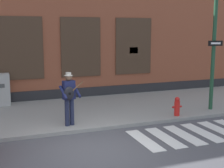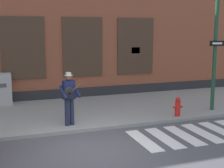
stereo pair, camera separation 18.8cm
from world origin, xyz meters
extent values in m
plane|color=#4C4C51|center=(0.00, 0.00, 0.00)|extent=(160.00, 160.00, 0.00)
cube|color=gray|center=(0.00, 3.96, 0.06)|extent=(28.00, 4.77, 0.12)
cube|color=brown|center=(0.00, 8.34, 3.88)|extent=(28.00, 4.00, 7.77)
cube|color=#28282B|center=(0.00, 6.32, 0.28)|extent=(28.00, 0.04, 0.55)
cube|color=#473323|center=(-1.32, 6.31, 2.44)|extent=(1.86, 0.06, 2.70)
cube|color=black|center=(-1.32, 6.30, 2.44)|extent=(1.74, 0.03, 2.58)
cube|color=#473323|center=(1.32, 6.31, 2.44)|extent=(1.86, 0.06, 2.70)
cube|color=black|center=(1.32, 6.30, 2.44)|extent=(1.74, 0.03, 2.58)
cube|color=#473323|center=(3.96, 6.31, 2.44)|extent=(1.86, 0.06, 2.70)
cube|color=black|center=(3.96, 6.30, 2.44)|extent=(1.74, 0.03, 2.58)
cube|color=yellow|center=(3.96, 6.29, 2.24)|extent=(0.44, 0.02, 0.30)
cube|color=silver|center=(1.59, 0.27, 0.01)|extent=(0.42, 1.90, 0.01)
cube|color=silver|center=(2.27, 0.27, 0.01)|extent=(0.42, 1.90, 0.01)
cube|color=silver|center=(2.95, 0.27, 0.01)|extent=(0.42, 1.90, 0.01)
cube|color=silver|center=(3.64, 0.27, 0.01)|extent=(0.42, 1.90, 0.01)
cube|color=silver|center=(4.32, 0.27, 0.01)|extent=(0.42, 1.90, 0.01)
cylinder|color=#1E233D|center=(-0.13, 2.16, 0.56)|extent=(0.15, 0.15, 0.88)
cylinder|color=#1E233D|center=(-0.30, 2.10, 0.56)|extent=(0.15, 0.15, 0.88)
cube|color=#191E47|center=(-0.22, 2.14, 1.30)|extent=(0.42, 0.29, 0.61)
sphere|color=brown|center=(-0.22, 2.14, 1.72)|extent=(0.22, 0.22, 0.22)
cylinder|color=beige|center=(-0.22, 2.14, 1.78)|extent=(0.28, 0.28, 0.02)
cylinder|color=beige|center=(-0.22, 2.14, 1.83)|extent=(0.18, 0.18, 0.09)
cylinder|color=#191E47|center=(0.03, 2.09, 1.26)|extent=(0.19, 0.52, 0.39)
cylinder|color=#191E47|center=(-0.43, 2.00, 1.26)|extent=(0.19, 0.52, 0.39)
ellipsoid|color=black|center=(-0.26, 1.95, 1.22)|extent=(0.38, 0.19, 0.44)
cylinder|color=black|center=(-0.25, 1.89, 1.22)|extent=(0.09, 0.03, 0.09)
cylinder|color=brown|center=(0.00, 1.98, 1.40)|extent=(0.47, 0.13, 0.34)
cylinder|color=#1E472D|center=(5.50, 2.28, 2.50)|extent=(0.15, 0.15, 4.77)
cube|color=black|center=(5.48, 2.17, 2.72)|extent=(0.60, 0.11, 0.20)
cube|color=white|center=(5.48, 2.15, 2.72)|extent=(0.40, 0.06, 0.07)
cylinder|color=red|center=(3.73, 1.92, 0.39)|extent=(0.20, 0.20, 0.55)
sphere|color=red|center=(3.73, 1.92, 0.73)|extent=(0.18, 0.18, 0.18)
cylinder|color=red|center=(3.59, 1.92, 0.45)|extent=(0.10, 0.07, 0.07)
cylinder|color=red|center=(3.87, 1.92, 0.45)|extent=(0.10, 0.07, 0.07)
camera|label=1|loc=(-2.39, -7.60, 3.20)|focal=50.00mm
camera|label=2|loc=(-2.21, -7.67, 3.20)|focal=50.00mm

